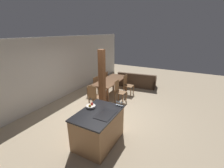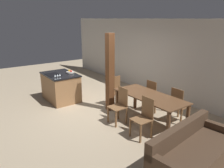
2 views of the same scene
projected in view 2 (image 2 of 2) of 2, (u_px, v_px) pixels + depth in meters
name	position (u px, v px, depth m)	size (l,w,h in m)	color
ground_plane	(95.00, 110.00, 6.71)	(16.00, 16.00, 0.00)	tan
wall_back	(158.00, 58.00, 7.83)	(11.20, 0.08, 2.70)	silver
kitchen_island	(61.00, 87.00, 7.43)	(1.35, 0.95, 0.94)	#9E7047
fruit_bowl	(70.00, 72.00, 7.36)	(0.26, 0.26, 0.11)	silver
wine_glass_near	(55.00, 76.00, 6.57)	(0.06, 0.06, 0.15)	silver
wine_glass_middle	(57.00, 75.00, 6.61)	(0.06, 0.06, 0.15)	silver
wine_glass_far	(60.00, 75.00, 6.66)	(0.06, 0.06, 0.15)	silver
dining_table	(150.00, 99.00, 5.75)	(2.03, 0.85, 0.77)	brown
dining_chair_near_left	(120.00, 105.00, 5.79)	(0.40, 0.40, 0.96)	brown
dining_chair_near_right	(144.00, 117.00, 5.08)	(0.40, 0.40, 0.96)	brown
dining_chair_far_left	(154.00, 95.00, 6.52)	(0.40, 0.40, 0.96)	brown
dining_chair_far_right	(179.00, 105.00, 5.81)	(0.40, 0.40, 0.96)	brown
dining_chair_head_end	(117.00, 91.00, 6.88)	(0.40, 0.40, 0.96)	brown
couch	(193.00, 154.00, 4.08)	(1.07, 2.11, 0.77)	#473323
timber_post	(110.00, 73.00, 6.44)	(0.20, 0.20, 2.32)	brown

